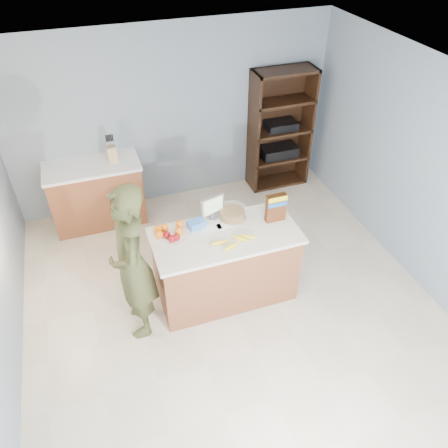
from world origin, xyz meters
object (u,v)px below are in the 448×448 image
object	(u,v)px
counter_peninsula	(225,267)
cereal_box	(276,206)
shelving_unit	(279,131)
person	(132,265)
tv	(212,206)

from	to	relation	value
counter_peninsula	cereal_box	bearing A→B (deg)	5.64
shelving_unit	person	xyz separation A→B (m)	(-2.55, -2.17, 0.02)
shelving_unit	cereal_box	size ratio (longest dim) A/B	5.50
counter_peninsula	person	xyz separation A→B (m)	(-1.00, -0.12, 0.47)
tv	cereal_box	world-z (taller)	cereal_box
shelving_unit	person	distance (m)	3.35
counter_peninsula	person	world-z (taller)	person
person	counter_peninsula	bearing A→B (deg)	99.34
counter_peninsula	cereal_box	xyz separation A→B (m)	(0.59, 0.06, 0.67)
counter_peninsula	shelving_unit	size ratio (longest dim) A/B	0.87
tv	cereal_box	distance (m)	0.68
shelving_unit	cereal_box	distance (m)	2.22
tv	cereal_box	xyz separation A→B (m)	(0.63, -0.26, 0.03)
counter_peninsula	tv	bearing A→B (deg)	97.52
shelving_unit	tv	bearing A→B (deg)	-132.54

